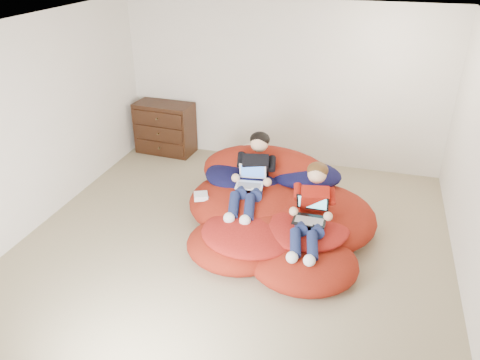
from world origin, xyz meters
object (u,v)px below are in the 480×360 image
object	(u,v)px
younger_boy	(312,205)
beanbag_pile	(275,210)
laptop_black	(311,212)
dresser	(165,128)
older_boy	(253,172)
laptop_white	(251,179)

from	to	relation	value
younger_boy	beanbag_pile	bearing A→B (deg)	141.63
laptop_black	younger_boy	bearing A→B (deg)	90.00
dresser	beanbag_pile	size ratio (longest dim) A/B	0.41
younger_boy	laptop_black	xyz separation A→B (m)	(0.00, -0.06, -0.06)
beanbag_pile	older_boy	xyz separation A→B (m)	(-0.32, 0.11, 0.43)
older_boy	laptop_white	size ratio (longest dim) A/B	3.37
beanbag_pile	laptop_black	world-z (taller)	beanbag_pile
older_boy	beanbag_pile	bearing A→B (deg)	-19.07
beanbag_pile	laptop_black	distance (m)	0.74
laptop_white	laptop_black	distance (m)	0.94
beanbag_pile	younger_boy	xyz separation A→B (m)	(0.49, -0.39, 0.37)
younger_boy	laptop_white	distance (m)	0.91
beanbag_pile	younger_boy	world-z (taller)	younger_boy
dresser	laptop_white	xyz separation A→B (m)	(1.97, -1.77, 0.21)
beanbag_pile	older_boy	world-z (taller)	older_boy
dresser	older_boy	xyz separation A→B (m)	(1.97, -1.67, 0.26)
older_boy	younger_boy	distance (m)	0.96
beanbag_pile	younger_boy	bearing A→B (deg)	-38.37
younger_boy	laptop_white	size ratio (longest dim) A/B	3.12
dresser	beanbag_pile	bearing A→B (deg)	-37.94
older_boy	laptop_black	size ratio (longest dim) A/B	3.33
laptop_black	beanbag_pile	bearing A→B (deg)	137.35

